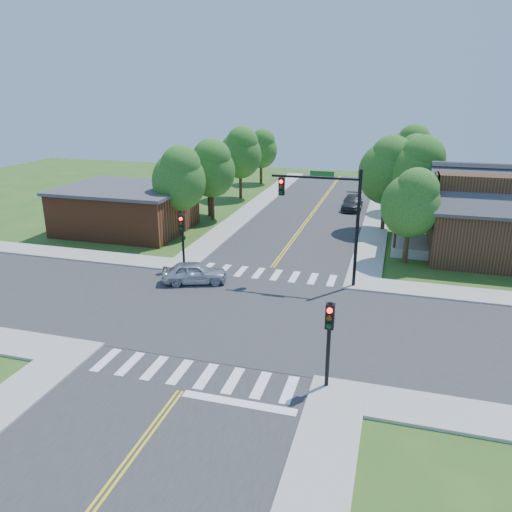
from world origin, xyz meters
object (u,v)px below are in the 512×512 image
(signal_pole_nw, at_px, (182,231))
(car_dgrey, at_px, (353,203))
(signal_pole_se, at_px, (329,330))
(car_silver, at_px, (194,273))
(house_ne, at_px, (506,212))
(signal_mast_ne, at_px, (329,208))

(signal_pole_nw, distance_m, car_dgrey, 22.51)
(car_dgrey, bearing_deg, signal_pole_nw, -115.35)
(signal_pole_se, height_order, car_silver, signal_pole_se)
(house_ne, bearing_deg, car_silver, -150.62)
(signal_pole_se, bearing_deg, house_ne, 64.42)
(car_silver, height_order, car_dgrey, car_silver)
(car_dgrey, bearing_deg, signal_mast_ne, -90.26)
(signal_pole_se, height_order, house_ne, house_ne)
(house_ne, distance_m, car_silver, 22.04)
(signal_mast_ne, height_order, signal_pole_se, signal_mast_ne)
(signal_pole_se, xyz_separation_m, signal_pole_nw, (-11.20, 11.20, 0.00))
(signal_pole_se, relative_size, house_ne, 0.29)
(car_silver, relative_size, car_dgrey, 0.91)
(signal_pole_nw, relative_size, car_silver, 0.88)
(signal_pole_se, height_order, car_dgrey, signal_pole_se)
(signal_pole_nw, bearing_deg, signal_mast_ne, 0.07)
(house_ne, height_order, car_silver, house_ne)
(signal_pole_nw, bearing_deg, car_dgrey, 66.06)
(signal_mast_ne, height_order, house_ne, signal_mast_ne)
(house_ne, relative_size, car_silver, 3.04)
(signal_pole_se, distance_m, car_silver, 13.36)
(signal_pole_nw, xyz_separation_m, car_dgrey, (9.10, 20.50, -1.98))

